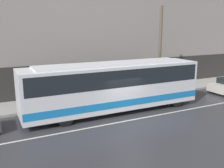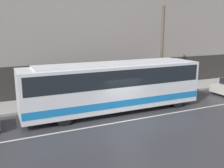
{
  "view_description": "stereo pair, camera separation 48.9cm",
  "coord_description": "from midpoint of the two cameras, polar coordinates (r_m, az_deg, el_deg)",
  "views": [
    {
      "loc": [
        -7.58,
        -12.66,
        5.59
      ],
      "look_at": [
        -0.23,
        2.03,
        1.95
      ],
      "focal_mm": 40.0,
      "sensor_mm": 36.0,
      "label": 1
    },
    {
      "loc": [
        -7.14,
        -12.87,
        5.59
      ],
      "look_at": [
        -0.23,
        2.03,
        1.95
      ],
      "focal_mm": 40.0,
      "sensor_mm": 36.0,
      "label": 2
    }
  ],
  "objects": [
    {
      "name": "building_facade",
      "position": [
        21.4,
        -4.89,
        14.15
      ],
      "size": [
        60.0,
        0.35,
        12.87
      ],
      "color": "gray",
      "rests_on": "ground_plane"
    },
    {
      "name": "lane_stripe",
      "position": [
        15.76,
        4.81,
        -8.31
      ],
      "size": [
        54.0,
        0.14,
        0.01
      ],
      "color": "beige",
      "rests_on": "ground_plane"
    },
    {
      "name": "utility_pole_near",
      "position": [
        21.6,
        11.96,
        7.48
      ],
      "size": [
        0.26,
        0.26,
        7.25
      ],
      "color": "brown",
      "rests_on": "sidewalk"
    },
    {
      "name": "sidewalk",
      "position": [
        20.53,
        -2.91,
        -3.06
      ],
      "size": [
        60.0,
        3.18,
        0.18
      ],
      "color": "#A09E99",
      "rests_on": "ground_plane"
    },
    {
      "name": "pedestrian_waiting",
      "position": [
        20.18,
        -14.52,
        -1.11
      ],
      "size": [
        0.36,
        0.36,
        1.72
      ],
      "color": "#1E5933",
      "rests_on": "sidewalk"
    },
    {
      "name": "ground_plane",
      "position": [
        15.76,
        4.81,
        -8.32
      ],
      "size": [
        60.0,
        60.0,
        0.0
      ],
      "primitive_type": "plane",
      "color": "#333338"
    },
    {
      "name": "transit_bus",
      "position": [
        16.91,
        1.35,
        -0.1
      ],
      "size": [
        12.4,
        2.59,
        3.38
      ],
      "color": "silver",
      "rests_on": "ground_plane"
    }
  ]
}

